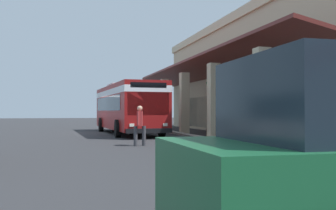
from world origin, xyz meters
name	(u,v)px	position (x,y,z in m)	size (l,w,h in m)	color
ground	(208,131)	(0.00, 8.00, 0.00)	(120.00, 120.00, 0.00)	#2D2D30
curb_strip	(176,133)	(2.53, 4.84, 0.06)	(31.09, 0.50, 0.12)	#9E998E
plaza_building	(306,77)	(2.53, 14.47, 3.91)	(26.21, 15.80, 7.82)	#C6B793
transit_bus	(127,105)	(1.44, 1.80, 1.85)	(11.32, 3.17, 3.34)	maroon
parked_suv_blue	(323,127)	(17.69, 4.61, 1.02)	(2.94, 4.93, 1.97)	navy
pedestrian	(140,123)	(10.67, 0.90, 0.95)	(0.64, 0.53, 1.69)	#38383D
potted_palm	(216,123)	(6.17, 6.14, 0.82)	(1.65, 1.71, 3.11)	brown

